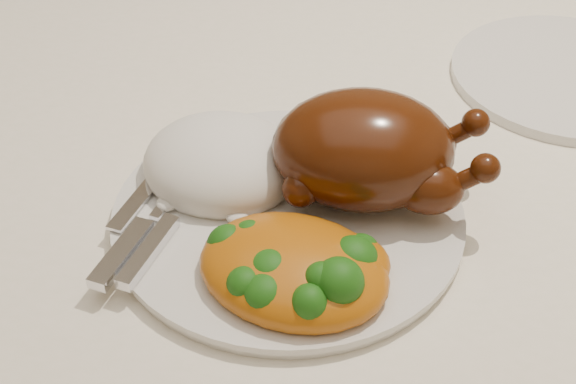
# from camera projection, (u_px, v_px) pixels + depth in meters

# --- Properties ---
(dining_table) EXTENTS (1.60, 0.90, 0.76)m
(dining_table) POSITION_uv_depth(u_px,v_px,m) (319.00, 178.00, 0.85)
(dining_table) COLOR brown
(dining_table) RESTS_ON floor
(tablecloth) EXTENTS (1.73, 1.03, 0.18)m
(tablecloth) POSITION_uv_depth(u_px,v_px,m) (320.00, 121.00, 0.80)
(tablecloth) COLOR white
(tablecloth) RESTS_ON dining_table
(dinner_plate) EXTENTS (0.33, 0.33, 0.01)m
(dinner_plate) POSITION_uv_depth(u_px,v_px,m) (288.00, 217.00, 0.64)
(dinner_plate) COLOR silver
(dinner_plate) RESTS_ON tablecloth
(side_plate) EXTENTS (0.29, 0.29, 0.01)m
(side_plate) POSITION_uv_depth(u_px,v_px,m) (568.00, 75.00, 0.80)
(side_plate) COLOR silver
(side_plate) RESTS_ON tablecloth
(roast_chicken) EXTENTS (0.18, 0.12, 0.09)m
(roast_chicken) POSITION_uv_depth(u_px,v_px,m) (368.00, 150.00, 0.63)
(roast_chicken) COLOR #471B07
(roast_chicken) RESTS_ON dinner_plate
(rice_mound) EXTENTS (0.15, 0.14, 0.07)m
(rice_mound) POSITION_uv_depth(u_px,v_px,m) (222.00, 164.00, 0.66)
(rice_mound) COLOR white
(rice_mound) RESTS_ON dinner_plate
(mac_and_cheese) EXTENTS (0.16, 0.14, 0.06)m
(mac_and_cheese) POSITION_uv_depth(u_px,v_px,m) (299.00, 269.00, 0.57)
(mac_and_cheese) COLOR #C35B0C
(mac_and_cheese) RESTS_ON dinner_plate
(cutlery) EXTENTS (0.06, 0.18, 0.01)m
(cutlery) POSITION_uv_depth(u_px,v_px,m) (143.00, 230.00, 0.61)
(cutlery) COLOR silver
(cutlery) RESTS_ON dinner_plate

